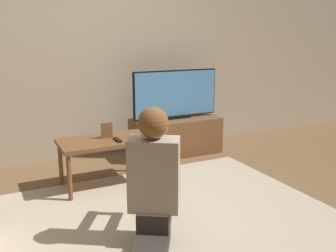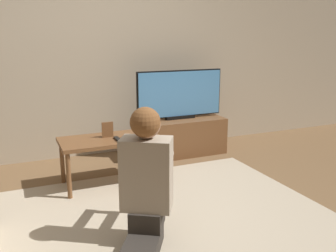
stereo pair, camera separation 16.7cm
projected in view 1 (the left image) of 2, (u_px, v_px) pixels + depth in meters
ground_plane at (163, 220)px, 2.97m from camera, size 10.00×10.00×0.00m
wall_back at (91, 46)px, 4.34m from camera, size 10.00×0.06×2.60m
rug at (163, 220)px, 2.96m from camera, size 2.74×2.10×0.02m
tv_stand at (176, 136)px, 4.60m from camera, size 1.06×0.49×0.44m
tv at (176, 94)px, 4.48m from camera, size 1.09×0.08×0.59m
coffee_table at (110, 144)px, 3.56m from camera, size 0.95×0.48×0.47m
person_kneeling at (154, 177)px, 2.52m from camera, size 0.61×0.77×0.97m
picture_frame at (107, 130)px, 3.55m from camera, size 0.11×0.01×0.15m
remote at (118, 140)px, 3.48m from camera, size 0.04×0.15×0.02m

